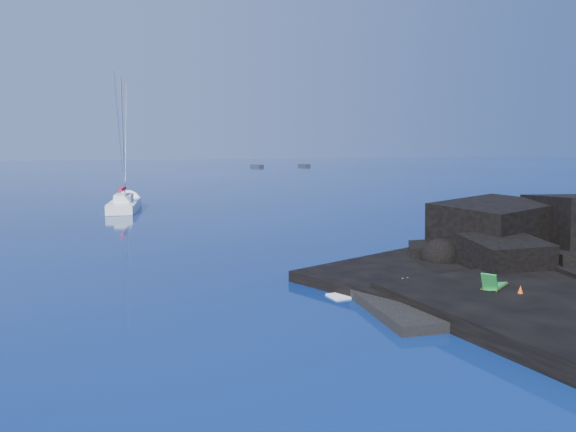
# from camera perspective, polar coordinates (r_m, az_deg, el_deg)

# --- Properties ---
(ground) EXTENTS (400.00, 400.00, 0.00)m
(ground) POSITION_cam_1_polar(r_m,az_deg,el_deg) (19.25, 8.39, -10.22)
(ground) COLOR #04123C
(ground) RESTS_ON ground
(beach) EXTENTS (9.08, 6.86, 0.70)m
(beach) POSITION_cam_1_polar(r_m,az_deg,el_deg) (22.03, 18.27, -8.26)
(beach) COLOR black
(beach) RESTS_ON ground
(surf_foam) EXTENTS (10.00, 8.00, 0.06)m
(surf_foam) POSITION_cam_1_polar(r_m,az_deg,el_deg) (25.87, 13.02, -5.78)
(surf_foam) COLOR white
(surf_foam) RESTS_ON ground
(sailboat) EXTENTS (4.12, 11.34, 11.65)m
(sailboat) POSITION_cam_1_polar(r_m,az_deg,el_deg) (51.82, -16.25, 0.61)
(sailboat) COLOR white
(sailboat) RESTS_ON ground
(deck_chair) EXTENTS (1.58, 1.35, 1.01)m
(deck_chair) POSITION_cam_1_polar(r_m,az_deg,el_deg) (21.75, 20.30, -6.22)
(deck_chair) COLOR #1B7D31
(deck_chair) RESTS_ON beach
(towel) EXTENTS (1.85, 1.60, 0.04)m
(towel) POSITION_cam_1_polar(r_m,az_deg,el_deg) (22.15, 11.59, -6.96)
(towel) COLOR white
(towel) RESTS_ON beach
(sunbather) EXTENTS (1.57, 1.23, 0.23)m
(sunbather) POSITION_cam_1_polar(r_m,az_deg,el_deg) (22.12, 11.60, -6.61)
(sunbather) COLOR tan
(sunbather) RESTS_ON towel
(marker_cone) EXTENTS (0.39, 0.39, 0.55)m
(marker_cone) POSITION_cam_1_polar(r_m,az_deg,el_deg) (21.26, 22.52, -7.27)
(marker_cone) COLOR #EA4A0C
(marker_cone) RESTS_ON beach
(distant_boat_a) EXTENTS (2.51, 4.75, 0.60)m
(distant_boat_a) POSITION_cam_1_polar(r_m,az_deg,el_deg) (143.61, -3.18, 4.99)
(distant_boat_a) COLOR #292A2F
(distant_boat_a) RESTS_ON ground
(distant_boat_b) EXTENTS (1.91, 4.66, 0.60)m
(distant_boat_b) POSITION_cam_1_polar(r_m,az_deg,el_deg) (148.30, 1.64, 5.07)
(distant_boat_b) COLOR #25262A
(distant_boat_b) RESTS_ON ground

